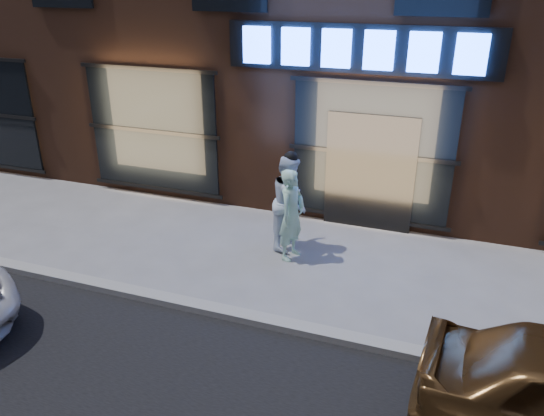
% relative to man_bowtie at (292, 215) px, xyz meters
% --- Properties ---
extents(ground, '(90.00, 90.00, 0.00)m').
position_rel_man_bowtie_xyz_m(ground, '(1.08, -2.14, -0.87)').
color(ground, slate).
rests_on(ground, ground).
extents(curb, '(60.00, 0.25, 0.12)m').
position_rel_man_bowtie_xyz_m(curb, '(1.08, -2.14, -0.81)').
color(curb, gray).
rests_on(curb, ground).
extents(man_bowtie, '(0.55, 0.71, 1.73)m').
position_rel_man_bowtie_xyz_m(man_bowtie, '(0.00, 0.00, 0.00)').
color(man_bowtie, '#BBF6DE').
rests_on(man_bowtie, ground).
extents(man_cap, '(0.70, 0.90, 1.84)m').
position_rel_man_bowtie_xyz_m(man_cap, '(-0.17, 0.44, 0.05)').
color(man_cap, white).
rests_on(man_cap, ground).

